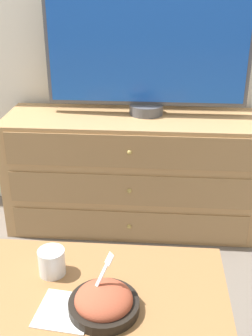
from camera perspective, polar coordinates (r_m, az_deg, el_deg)
The scene contains 7 objects.
ground_plane at distance 2.70m, azimuth 2.42°, elevation -4.54°, with size 12.00×12.00×0.00m, color #70665B.
dresser at distance 2.34m, azimuth 0.82°, elevation -0.60°, with size 1.35×0.44×0.64m.
tv at distance 2.19m, azimuth 2.96°, elevation 16.82°, with size 1.04×0.18×0.74m.
coffee_table at distance 1.43m, azimuth -3.78°, elevation -18.33°, with size 0.82×0.51×0.42m.
takeout_bowl at distance 1.30m, azimuth -3.02°, elevation -17.65°, with size 0.21×0.21×0.17m.
drink_cup at distance 1.44m, azimuth -10.00°, elevation -12.59°, with size 0.09×0.09×0.09m.
napkin at distance 1.33m, azimuth -8.28°, elevation -18.59°, with size 0.18×0.18×0.00m.
Camera 1 is at (0.07, -2.34, 1.34)m, focal length 45.00 mm.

